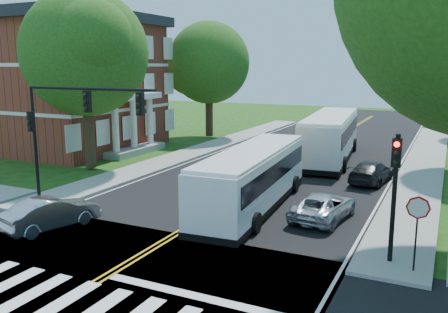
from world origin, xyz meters
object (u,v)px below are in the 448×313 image
Objects in this scene: signal_ne at (395,182)px; bus_lead at (253,177)px; signal_nw at (70,119)px; suv at (324,206)px; bus_follow at (330,136)px; dark_sedan at (371,172)px; hatchback at (52,213)px.

signal_ne is 0.39× the size of bus_lead.
signal_ne is (14.06, 0.01, -1.41)m from signal_nw.
bus_lead is 3.61m from suv.
bus_follow reaches higher than dark_sedan.
hatchback is (-7.01, -19.93, -1.07)m from bus_follow.
signal_nw is 19.55m from bus_follow.
signal_ne reaches higher than hatchback.
hatchback is at bearing 38.24° from suv.
signal_nw reaches higher than dark_sedan.
suv is at bearing 91.46° from dark_sedan.
signal_ne reaches higher than bus_lead.
signal_ne is at bearing 0.05° from signal_nw.
dark_sedan is (4.33, 7.70, -0.88)m from bus_lead.
signal_nw is at bearing -54.92° from hatchback.
bus_follow is at bearing 66.29° from signal_nw.
bus_lead is at bearing 81.80° from bus_follow.
signal_nw reaches higher than signal_ne.
bus_follow is 2.97× the size of dark_sedan.
dark_sedan is at bearing -89.57° from suv.
suv is 0.98× the size of dark_sedan.
bus_lead reaches higher than dark_sedan.
signal_ne is 1.03× the size of suv.
signal_nw is 4.37m from hatchback.
bus_follow is at bearing 109.47° from signal_ne.
bus_follow is at bearing -49.17° from dark_sedan.
hatchback is 0.93× the size of dark_sedan.
hatchback is at bearing 64.53° from bus_follow.
hatchback is 17.77m from dark_sedan.
signal_ne is 8.08m from bus_lead.
dark_sedan is (10.84, 14.09, -0.03)m from hatchback.
signal_nw is at bearing 25.77° from bus_lead.
signal_nw is 1.64× the size of dark_sedan.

